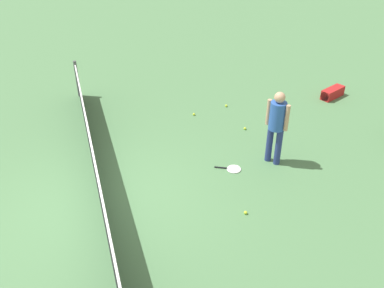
# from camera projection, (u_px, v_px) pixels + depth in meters

# --- Properties ---
(ground_plane) EXTENTS (40.00, 40.00, 0.00)m
(ground_plane) POSITION_uv_depth(u_px,v_px,m) (101.00, 202.00, 8.12)
(ground_plane) COLOR #4C7A4C
(court_net) EXTENTS (10.09, 0.09, 1.07)m
(court_net) POSITION_uv_depth(u_px,v_px,m) (98.00, 181.00, 7.85)
(court_net) COLOR #4C4C51
(court_net) RESTS_ON ground_plane
(player_near_side) EXTENTS (0.48, 0.47, 1.70)m
(player_near_side) POSITION_uv_depth(u_px,v_px,m) (277.00, 122.00, 8.75)
(player_near_side) COLOR navy
(player_near_side) RESTS_ON ground_plane
(tennis_racket_near_player) EXTENTS (0.42, 0.60, 0.03)m
(tennis_racket_near_player) POSITION_uv_depth(u_px,v_px,m) (233.00, 169.00, 9.03)
(tennis_racket_near_player) COLOR white
(tennis_racket_near_player) RESTS_ON ground_plane
(tennis_ball_near_player) EXTENTS (0.07, 0.07, 0.07)m
(tennis_ball_near_player) POSITION_uv_depth(u_px,v_px,m) (226.00, 106.00, 11.54)
(tennis_ball_near_player) COLOR #C6E033
(tennis_ball_near_player) RESTS_ON ground_plane
(tennis_ball_by_net) EXTENTS (0.07, 0.07, 0.07)m
(tennis_ball_by_net) POSITION_uv_depth(u_px,v_px,m) (194.00, 114.00, 11.12)
(tennis_ball_by_net) COLOR #C6E033
(tennis_ball_by_net) RESTS_ON ground_plane
(tennis_ball_midcourt) EXTENTS (0.07, 0.07, 0.07)m
(tennis_ball_midcourt) POSITION_uv_depth(u_px,v_px,m) (245.00, 128.00, 10.47)
(tennis_ball_midcourt) COLOR #C6E033
(tennis_ball_midcourt) RESTS_ON ground_plane
(tennis_ball_baseline) EXTENTS (0.07, 0.07, 0.07)m
(tennis_ball_baseline) POSITION_uv_depth(u_px,v_px,m) (246.00, 213.00, 7.80)
(tennis_ball_baseline) COLOR #C6E033
(tennis_ball_baseline) RESTS_ON ground_plane
(equipment_bag) EXTENTS (0.57, 0.85, 0.28)m
(equipment_bag) POSITION_uv_depth(u_px,v_px,m) (332.00, 93.00, 11.98)
(equipment_bag) COLOR #B21E1E
(equipment_bag) RESTS_ON ground_plane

